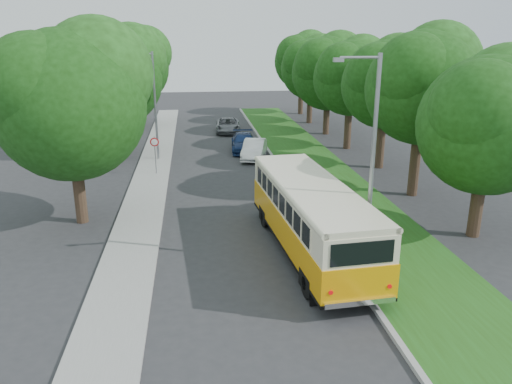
{
  "coord_description": "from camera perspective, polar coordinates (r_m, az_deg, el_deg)",
  "views": [
    {
      "loc": [
        -2.09,
        -19.26,
        8.61
      ],
      "look_at": [
        0.76,
        2.94,
        1.5
      ],
      "focal_mm": 35.0,
      "sensor_mm": 36.0,
      "label": 1
    }
  ],
  "objects": [
    {
      "name": "car_blue",
      "position": [
        38.41,
        -1.41,
        5.68
      ],
      "size": [
        2.17,
        4.69,
        1.33
      ],
      "primitive_type": "imported",
      "rotation": [
        0.0,
        0.0,
        -0.07
      ],
      "color": "#12254F",
      "rests_on": "ground"
    },
    {
      "name": "grass_verge",
      "position": [
        26.95,
        10.45,
        -1.17
      ],
      "size": [
        4.5,
        70.0,
        0.13
      ],
      "primitive_type": "cube",
      "color": "#244D14",
      "rests_on": "ground"
    },
    {
      "name": "lamppost_far",
      "position": [
        35.64,
        -11.63,
        10.02
      ],
      "size": [
        1.71,
        0.16,
        7.5
      ],
      "color": "gray",
      "rests_on": "ground"
    },
    {
      "name": "sidewalk",
      "position": [
        25.86,
        -12.91,
        -2.14
      ],
      "size": [
        2.2,
        70.0,
        0.12
      ],
      "primitive_type": "cube",
      "color": "gray",
      "rests_on": "ground"
    },
    {
      "name": "lamppost_near",
      "position": [
        18.4,
        12.94,
        3.85
      ],
      "size": [
        1.71,
        0.16,
        8.0
      ],
      "color": "gray",
      "rests_on": "ground"
    },
    {
      "name": "ground",
      "position": [
        21.2,
        -1.03,
        -6.34
      ],
      "size": [
        120.0,
        120.0,
        0.0
      ],
      "primitive_type": "plane",
      "color": "#2C2C2F",
      "rests_on": "ground"
    },
    {
      "name": "car_grey",
      "position": [
        46.02,
        -3.23,
        7.62
      ],
      "size": [
        2.43,
        4.75,
        1.28
      ],
      "primitive_type": "imported",
      "rotation": [
        0.0,
        0.0,
        -0.07
      ],
      "color": "slate",
      "rests_on": "ground"
    },
    {
      "name": "car_white",
      "position": [
        35.97,
        -0.21,
        4.9
      ],
      "size": [
        2.43,
        4.42,
        1.38
      ],
      "primitive_type": "imported",
      "rotation": [
        0.0,
        0.0,
        -0.24
      ],
      "color": "white",
      "rests_on": "ground"
    },
    {
      "name": "car_silver",
      "position": [
        29.36,
        2.53,
        1.8
      ],
      "size": [
        2.41,
        3.87,
        1.23
      ],
      "primitive_type": "imported",
      "rotation": [
        0.0,
        0.0,
        -0.29
      ],
      "color": "#AFAEB3",
      "rests_on": "ground"
    },
    {
      "name": "treeline",
      "position": [
        37.71,
        0.71,
        13.54
      ],
      "size": [
        24.27,
        41.91,
        9.46
      ],
      "color": "#332319",
      "rests_on": "ground"
    },
    {
      "name": "curb",
      "position": [
        26.34,
        5.57,
        -1.37
      ],
      "size": [
        0.2,
        70.0,
        0.15
      ],
      "primitive_type": "cube",
      "color": "gray",
      "rests_on": "ground"
    },
    {
      "name": "vintage_bus",
      "position": [
        20.14,
        6.28,
        -3.07
      ],
      "size": [
        3.42,
        10.45,
        3.05
      ],
      "primitive_type": null,
      "rotation": [
        0.0,
        0.0,
        0.08
      ],
      "color": "#F6A007",
      "rests_on": "ground"
    },
    {
      "name": "warning_sign",
      "position": [
        32.08,
        -11.49,
        4.85
      ],
      "size": [
        0.56,
        0.1,
        2.5
      ],
      "color": "gray",
      "rests_on": "ground"
    }
  ]
}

